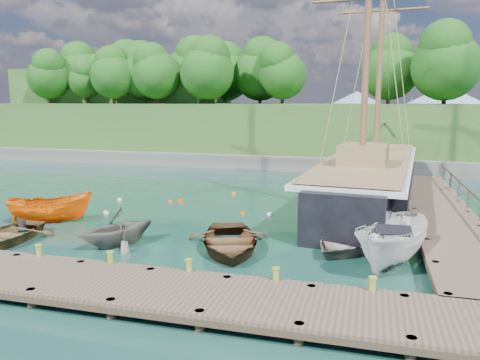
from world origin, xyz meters
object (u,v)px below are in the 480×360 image
Objects in this scene: rowboat_2 at (229,250)px; cabin_boat_white at (392,265)px; rowboat_0 at (3,243)px; motorboat_orange at (51,222)px; rowboat_3 at (348,249)px; rowboat_1 at (117,245)px; schooner at (368,182)px.

rowboat_2 is 0.98× the size of cabin_boat_white.
motorboat_orange is at bearing 90.79° from rowboat_0.
motorboat_orange is at bearing -157.17° from rowboat_3.
rowboat_1 is 0.68× the size of rowboat_2.
motorboat_orange is 19.02m from schooner.
schooner is at bearing 110.78° from rowboat_3.
rowboat_0 is at bearing 154.81° from motorboat_orange.
cabin_boat_white reaches higher than rowboat_0.
rowboat_2 reaches higher than rowboat_0.
rowboat_0 is 15.35m from rowboat_3.
rowboat_0 is 1.06× the size of motorboat_orange.
cabin_boat_white is (6.66, -0.07, 0.00)m from rowboat_2.
schooner is at bearing 82.81° from rowboat_1.
rowboat_1 is 6.05m from motorboat_orange.
rowboat_2 is 1.14× the size of rowboat_3.
motorboat_orange is at bearing 150.20° from rowboat_2.
schooner is at bearing 37.45° from rowboat_0.
rowboat_0 is at bearing 170.80° from rowboat_2.
rowboat_2 is (4.99, 0.66, 0.00)m from rowboat_1.
schooner is (15.72, 13.90, 1.17)m from rowboat_0.
rowboat_3 is 2.37m from cabin_boat_white.
schooner is (0.72, 10.65, 1.17)m from rowboat_3.
rowboat_2 is at bearing -109.21° from schooner.
rowboat_0 is 21.02m from schooner.
rowboat_3 is 0.86× the size of cabin_boat_white.
rowboat_1 is at bearing -155.77° from cabin_boat_white.
rowboat_1 reaches higher than rowboat_0.
rowboat_2 is 13.43m from schooner.
rowboat_3 is at bearing -88.31° from schooner.
rowboat_3 is at bearing 159.85° from cabin_boat_white.
schooner reaches higher than cabin_boat_white.
schooner reaches higher than rowboat_3.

